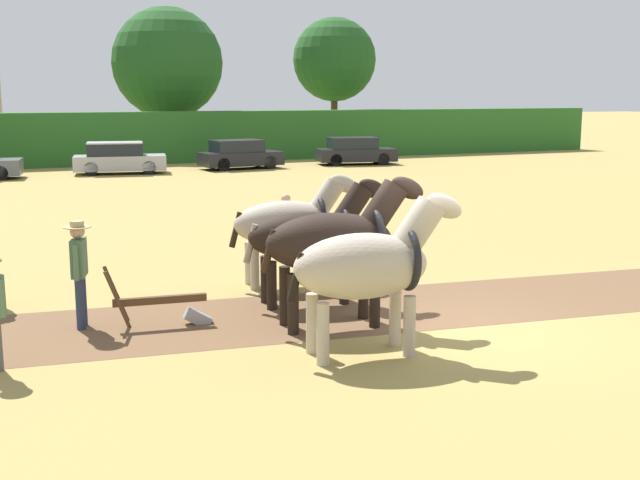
{
  "coord_description": "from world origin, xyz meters",
  "views": [
    {
      "loc": [
        -7.0,
        -10.69,
        3.77
      ],
      "look_at": [
        -1.21,
        2.64,
        1.1
      ],
      "focal_mm": 45.0,
      "sensor_mm": 36.0,
      "label": 1
    }
  ],
  "objects_px": {
    "tree_center": "(334,60)",
    "farmer_at_plow": "(79,265)",
    "draft_horse_lead_left": "(369,265)",
    "parked_car_center_right": "(240,155)",
    "draft_horse_trail_left": "(311,235)",
    "parked_car_right": "(355,151)",
    "farmer_beside_team": "(286,223)",
    "draft_horse_lead_right": "(337,241)",
    "plow": "(169,307)",
    "draft_horse_trail_right": "(290,222)",
    "parked_car_center": "(119,158)",
    "tree_center_left": "(167,63)"
  },
  "relations": [
    {
      "from": "farmer_at_plow",
      "to": "draft_horse_lead_right",
      "type": "bearing_deg",
      "value": -6.2
    },
    {
      "from": "tree_center_left",
      "to": "plow",
      "type": "bearing_deg",
      "value": -103.09
    },
    {
      "from": "farmer_at_plow",
      "to": "parked_car_right",
      "type": "bearing_deg",
      "value": 71.48
    },
    {
      "from": "tree_center_left",
      "to": "draft_horse_trail_right",
      "type": "relative_size",
      "value": 3.26
    },
    {
      "from": "parked_car_center",
      "to": "parked_car_right",
      "type": "relative_size",
      "value": 1.01
    },
    {
      "from": "tree_center_left",
      "to": "draft_horse_lead_left",
      "type": "bearing_deg",
      "value": -98.8
    },
    {
      "from": "draft_horse_lead_right",
      "to": "draft_horse_trail_right",
      "type": "relative_size",
      "value": 1.05
    },
    {
      "from": "draft_horse_trail_right",
      "to": "draft_horse_lead_right",
      "type": "bearing_deg",
      "value": -89.9
    },
    {
      "from": "tree_center_left",
      "to": "draft_horse_trail_left",
      "type": "bearing_deg",
      "value": -98.96
    },
    {
      "from": "farmer_beside_team",
      "to": "parked_car_center",
      "type": "height_order",
      "value": "farmer_beside_team"
    },
    {
      "from": "draft_horse_trail_left",
      "to": "farmer_beside_team",
      "type": "xyz_separation_m",
      "value": [
        0.87,
        3.51,
        -0.37
      ]
    },
    {
      "from": "draft_horse_lead_left",
      "to": "plow",
      "type": "distance_m",
      "value": 3.63
    },
    {
      "from": "draft_horse_lead_left",
      "to": "plow",
      "type": "xyz_separation_m",
      "value": [
        -2.35,
        2.58,
        -1.02
      ]
    },
    {
      "from": "farmer_at_plow",
      "to": "parked_car_right",
      "type": "distance_m",
      "value": 31.02
    },
    {
      "from": "tree_center",
      "to": "farmer_at_plow",
      "type": "xyz_separation_m",
      "value": [
        -20.69,
        -35.54,
        -4.86
      ]
    },
    {
      "from": "parked_car_center",
      "to": "parked_car_right",
      "type": "bearing_deg",
      "value": 10.7
    },
    {
      "from": "draft_horse_trail_right",
      "to": "parked_car_center_right",
      "type": "height_order",
      "value": "draft_horse_trail_right"
    },
    {
      "from": "parked_car_right",
      "to": "farmer_beside_team",
      "type": "bearing_deg",
      "value": -107.55
    },
    {
      "from": "plow",
      "to": "tree_center_left",
      "type": "bearing_deg",
      "value": 83.82
    },
    {
      "from": "plow",
      "to": "farmer_at_plow",
      "type": "bearing_deg",
      "value": 167.18
    },
    {
      "from": "farmer_at_plow",
      "to": "parked_car_center",
      "type": "distance_m",
      "value": 26.03
    },
    {
      "from": "draft_horse_lead_left",
      "to": "parked_car_right",
      "type": "xyz_separation_m",
      "value": [
        13.75,
        28.71,
        -0.64
      ]
    },
    {
      "from": "draft_horse_trail_right",
      "to": "farmer_beside_team",
      "type": "relative_size",
      "value": 1.73
    },
    {
      "from": "tree_center_left",
      "to": "parked_car_center_right",
      "type": "distance_m",
      "value": 10.51
    },
    {
      "from": "parked_car_center",
      "to": "parked_car_right",
      "type": "height_order",
      "value": "parked_car_center"
    },
    {
      "from": "draft_horse_lead_right",
      "to": "draft_horse_trail_right",
      "type": "distance_m",
      "value": 3.04
    },
    {
      "from": "tree_center",
      "to": "draft_horse_trail_right",
      "type": "height_order",
      "value": "tree_center"
    },
    {
      "from": "draft_horse_lead_right",
      "to": "draft_horse_trail_left",
      "type": "height_order",
      "value": "draft_horse_lead_right"
    },
    {
      "from": "draft_horse_lead_right",
      "to": "parked_car_center_right",
      "type": "xyz_separation_m",
      "value": [
        7.09,
        27.19,
        -0.71
      ]
    },
    {
      "from": "draft_horse_trail_right",
      "to": "plow",
      "type": "distance_m",
      "value": 3.61
    },
    {
      "from": "draft_horse_lead_left",
      "to": "draft_horse_trail_left",
      "type": "bearing_deg",
      "value": 89.92
    },
    {
      "from": "draft_horse_trail_right",
      "to": "parked_car_center_right",
      "type": "distance_m",
      "value": 25.1
    },
    {
      "from": "draft_horse_lead_right",
      "to": "draft_horse_trail_left",
      "type": "xyz_separation_m",
      "value": [
        0.19,
        1.51,
        -0.16
      ]
    },
    {
      "from": "tree_center",
      "to": "parked_car_center",
      "type": "relative_size",
      "value": 1.93
    },
    {
      "from": "tree_center_left",
      "to": "farmer_beside_team",
      "type": "bearing_deg",
      "value": -98.4
    },
    {
      "from": "plow",
      "to": "draft_horse_lead_left",
      "type": "bearing_deg",
      "value": -40.75
    },
    {
      "from": "draft_horse_lead_left",
      "to": "parked_car_center_right",
      "type": "height_order",
      "value": "draft_horse_lead_left"
    },
    {
      "from": "draft_horse_trail_left",
      "to": "parked_car_center",
      "type": "bearing_deg",
      "value": 94.95
    },
    {
      "from": "plow",
      "to": "parked_car_right",
      "type": "distance_m",
      "value": 30.7
    },
    {
      "from": "draft_horse_lead_left",
      "to": "plow",
      "type": "relative_size",
      "value": 1.56
    },
    {
      "from": "plow",
      "to": "parked_car_center",
      "type": "xyz_separation_m",
      "value": [
        3.6,
        26.03,
        0.4
      ]
    },
    {
      "from": "tree_center_left",
      "to": "parked_car_center_right",
      "type": "bearing_deg",
      "value": -81.35
    },
    {
      "from": "tree_center_left",
      "to": "parked_car_center",
      "type": "height_order",
      "value": "tree_center_left"
    },
    {
      "from": "tree_center",
      "to": "parked_car_center_right",
      "type": "height_order",
      "value": "tree_center"
    },
    {
      "from": "tree_center",
      "to": "plow",
      "type": "distance_m",
      "value": 41.27
    },
    {
      "from": "draft_horse_trail_left",
      "to": "farmer_at_plow",
      "type": "relative_size",
      "value": 1.57
    },
    {
      "from": "tree_center_left",
      "to": "parked_car_center",
      "type": "xyz_separation_m",
      "value": [
        -4.62,
        -9.32,
        -4.8
      ]
    },
    {
      "from": "draft_horse_lead_right",
      "to": "plow",
      "type": "distance_m",
      "value": 2.96
    },
    {
      "from": "draft_horse_trail_left",
      "to": "parked_car_center_right",
      "type": "xyz_separation_m",
      "value": [
        6.91,
        25.68,
        -0.55
      ]
    },
    {
      "from": "draft_horse_lead_left",
      "to": "draft_horse_trail_right",
      "type": "distance_m",
      "value": 4.55
    }
  ]
}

